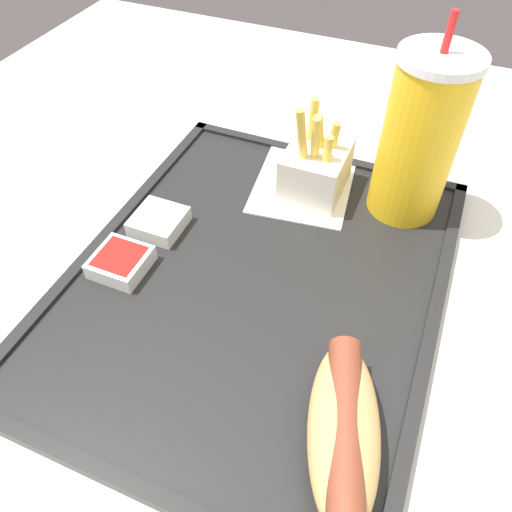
% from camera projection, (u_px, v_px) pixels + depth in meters
% --- Properties ---
extents(dining_table, '(1.21, 1.13, 0.71)m').
position_uv_depth(dining_table, '(250.00, 470.00, 0.71)').
color(dining_table, beige).
rests_on(dining_table, ground_plane).
extents(food_tray, '(0.43, 0.34, 0.01)m').
position_uv_depth(food_tray, '(256.00, 280.00, 0.48)').
color(food_tray, black).
rests_on(food_tray, dining_table).
extents(paper_napkin, '(0.14, 0.12, 0.00)m').
position_uv_depth(paper_napkin, '(303.00, 185.00, 0.57)').
color(paper_napkin, white).
rests_on(paper_napkin, food_tray).
extents(soda_cup, '(0.08, 0.08, 0.21)m').
position_uv_depth(soda_cup, '(419.00, 138.00, 0.48)').
color(soda_cup, gold).
rests_on(soda_cup, food_tray).
extents(hot_dog_far, '(0.15, 0.09, 0.04)m').
position_uv_depth(hot_dog_far, '(344.00, 429.00, 0.35)').
color(hot_dog_far, tan).
rests_on(hot_dog_far, food_tray).
extents(fries_carton, '(0.08, 0.06, 0.11)m').
position_uv_depth(fries_carton, '(313.00, 167.00, 0.54)').
color(fries_carton, silver).
rests_on(fries_carton, food_tray).
extents(sauce_cup_mayo, '(0.05, 0.05, 0.02)m').
position_uv_depth(sauce_cup_mayo, '(159.00, 221.00, 0.52)').
color(sauce_cup_mayo, silver).
rests_on(sauce_cup_mayo, food_tray).
extents(sauce_cup_ketchup, '(0.05, 0.05, 0.02)m').
position_uv_depth(sauce_cup_ketchup, '(121.00, 262.00, 0.48)').
color(sauce_cup_ketchup, silver).
rests_on(sauce_cup_ketchup, food_tray).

